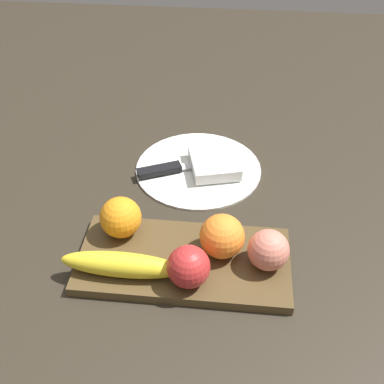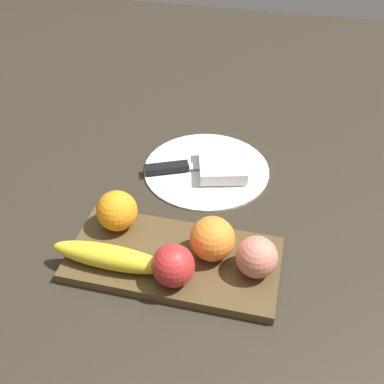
{
  "view_description": "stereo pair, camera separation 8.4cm",
  "coord_description": "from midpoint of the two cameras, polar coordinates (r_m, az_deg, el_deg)",
  "views": [
    {
      "loc": [
        0.05,
        -0.54,
        0.59
      ],
      "look_at": [
        -0.01,
        0.1,
        0.05
      ],
      "focal_mm": 43.6,
      "sensor_mm": 36.0,
      "label": 1
    },
    {
      "loc": [
        0.14,
        -0.53,
        0.59
      ],
      "look_at": [
        -0.01,
        0.1,
        0.05
      ],
      "focal_mm": 43.6,
      "sensor_mm": 36.0,
      "label": 2
    }
  ],
  "objects": [
    {
      "name": "folded_napkin",
      "position": [
        0.96,
        6.24,
        3.31
      ],
      "size": [
        0.12,
        0.13,
        0.02
      ],
      "primitive_type": "cube",
      "rotation": [
        0.0,
        0.0,
        0.26
      ],
      "color": "white",
      "rests_on": "dinner_plate"
    },
    {
      "name": "orange_near_apple",
      "position": [
        0.8,
        -6.22,
        -2.44
      ],
      "size": [
        0.07,
        0.07,
        0.07
      ],
      "primitive_type": "sphere",
      "color": "orange",
      "rests_on": "fruit_tray"
    },
    {
      "name": "apple",
      "position": [
        0.71,
        0.88,
        -9.12
      ],
      "size": [
        0.07,
        0.07,
        0.07
      ],
      "primitive_type": "sphere",
      "color": "red",
      "rests_on": "fruit_tray"
    },
    {
      "name": "banana",
      "position": [
        0.75,
        -6.85,
        -8.07
      ],
      "size": [
        0.2,
        0.04,
        0.04
      ],
      "primitive_type": "ellipsoid",
      "rotation": [
        0.0,
        0.0,
        3.13
      ],
      "color": "yellow",
      "rests_on": "fruit_tray"
    },
    {
      "name": "ground_plane",
      "position": [
        0.8,
        2.31,
        -7.25
      ],
      "size": [
        2.4,
        2.4,
        0.0
      ],
      "primitive_type": "plane",
      "color": "#2D261D"
    },
    {
      "name": "dinner_plate",
      "position": [
        0.97,
        4.27,
        2.8
      ],
      "size": [
        0.26,
        0.26,
        0.01
      ],
      "primitive_type": "cylinder",
      "color": "white",
      "rests_on": "ground_plane"
    },
    {
      "name": "orange_near_banana",
      "position": [
        0.75,
        5.73,
        -5.85
      ],
      "size": [
        0.07,
        0.07,
        0.07
      ],
      "primitive_type": "sphere",
      "color": "orange",
      "rests_on": "fruit_tray"
    },
    {
      "name": "peach",
      "position": [
        0.74,
        11.2,
        -7.97
      ],
      "size": [
        0.07,
        0.07,
        0.07
      ],
      "primitive_type": "sphere",
      "color": "#D57764",
      "rests_on": "fruit_tray"
    },
    {
      "name": "knife",
      "position": [
        0.95,
        0.32,
        2.96
      ],
      "size": [
        0.17,
        0.09,
        0.01
      ],
      "rotation": [
        0.0,
        0.0,
        0.42
      ],
      "color": "silver",
      "rests_on": "dinner_plate"
    },
    {
      "name": "fruit_tray",
      "position": [
        0.78,
        0.89,
        -8.41
      ],
      "size": [
        0.35,
        0.17,
        0.02
      ],
      "primitive_type": "cube",
      "color": "#503E23",
      "rests_on": "ground_plane"
    }
  ]
}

